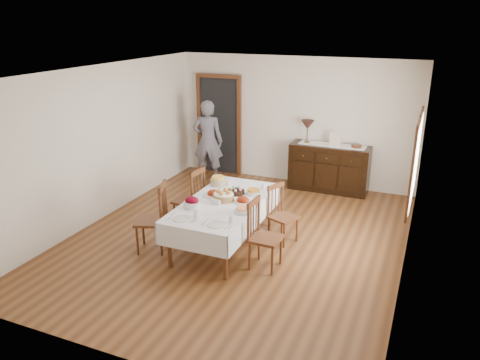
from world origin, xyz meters
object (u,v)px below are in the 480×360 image
at_px(chair_left_far, 191,198).
at_px(table_lamp, 308,125).
at_px(sideboard, 329,168).
at_px(chair_right_far, 281,213).
at_px(person, 208,138).
at_px(chair_left_near, 154,217).
at_px(chair_right_near, 262,234).
at_px(dining_table, 224,207).

bearing_deg(chair_left_far, table_lamp, 160.52).
relative_size(sideboard, table_lamp, 3.39).
height_order(chair_right_far, person, person).
distance_m(chair_right_far, sideboard, 2.52).
bearing_deg(chair_left_near, chair_left_far, 152.38).
relative_size(chair_right_far, person, 0.49).
bearing_deg(chair_right_near, dining_table, 66.04).
xyz_separation_m(chair_right_far, table_lamp, (-0.30, 2.52, 0.83)).
relative_size(chair_left_near, table_lamp, 2.29).
xyz_separation_m(chair_left_near, chair_right_near, (1.64, 0.15, -0.03)).
xyz_separation_m(dining_table, chair_left_far, (-0.77, 0.39, -0.12)).
height_order(chair_right_near, sideboard, chair_right_near).
distance_m(chair_left_near, chair_right_near, 1.65).
xyz_separation_m(chair_right_near, person, (-2.33, 3.00, 0.42)).
xyz_separation_m(person, table_lamp, (2.01, 0.40, 0.37)).
height_order(dining_table, chair_left_far, chair_left_far).
bearing_deg(person, chair_left_far, 96.63).
distance_m(chair_left_near, sideboard, 3.98).
distance_m(sideboard, table_lamp, 0.95).
xyz_separation_m(dining_table, chair_right_far, (0.74, 0.50, -0.18)).
distance_m(chair_left_near, chair_right_far, 1.93).
relative_size(dining_table, chair_right_near, 2.15).
relative_size(chair_right_near, table_lamp, 2.15).
height_order(chair_left_near, person, person).
relative_size(chair_left_near, chair_left_far, 1.02).
relative_size(chair_left_far, chair_right_near, 1.05).
bearing_deg(chair_left_far, dining_table, 68.43).
bearing_deg(chair_right_far, person, 70.03).
distance_m(dining_table, sideboard, 3.16).
relative_size(chair_left_far, chair_right_far, 1.14).
bearing_deg(chair_right_near, person, 40.25).
distance_m(chair_left_near, table_lamp, 3.87).
bearing_deg(person, chair_left_near, 89.09).
xyz_separation_m(chair_right_near, sideboard, (0.17, 3.39, -0.03)).
height_order(chair_left_near, sideboard, chair_left_near).
bearing_deg(sideboard, chair_right_far, -94.15).
relative_size(chair_left_far, table_lamp, 2.25).
height_order(chair_right_far, sideboard, sideboard).
bearing_deg(table_lamp, chair_left_near, -110.54).
distance_m(chair_left_far, sideboard, 3.13).
height_order(dining_table, chair_right_near, chair_right_near).
xyz_separation_m(chair_left_far, person, (-0.81, 2.24, 0.40)).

